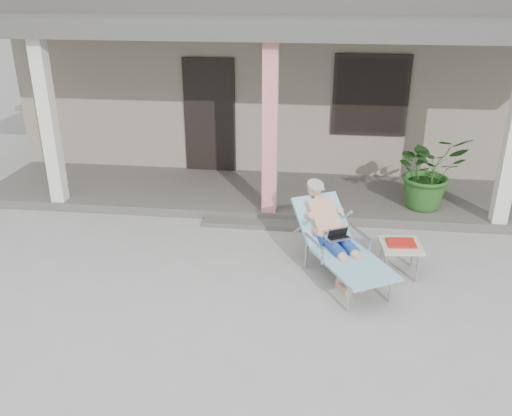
# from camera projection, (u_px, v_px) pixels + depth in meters

# --- Properties ---
(ground) EXTENTS (60.00, 60.00, 0.00)m
(ground) POSITION_uv_depth(u_px,v_px,m) (252.00, 290.00, 6.74)
(ground) COLOR #9E9E99
(ground) RESTS_ON ground
(house) EXTENTS (10.40, 5.40, 3.30)m
(house) POSITION_uv_depth(u_px,v_px,m) (289.00, 70.00, 12.00)
(house) COLOR gray
(house) RESTS_ON ground
(porch_deck) EXTENTS (10.00, 2.00, 0.15)m
(porch_deck) POSITION_uv_depth(u_px,v_px,m) (274.00, 195.00, 9.45)
(porch_deck) COLOR #605B56
(porch_deck) RESTS_ON ground
(porch_overhang) EXTENTS (10.00, 2.30, 2.85)m
(porch_overhang) POSITION_uv_depth(u_px,v_px,m) (276.00, 33.00, 8.32)
(porch_overhang) COLOR silver
(porch_overhang) RESTS_ON porch_deck
(porch_step) EXTENTS (2.00, 0.30, 0.07)m
(porch_step) POSITION_uv_depth(u_px,v_px,m) (267.00, 224.00, 8.41)
(porch_step) COLOR #605B56
(porch_step) RESTS_ON ground
(lounger) EXTENTS (1.39, 1.82, 1.15)m
(lounger) POSITION_uv_depth(u_px,v_px,m) (337.00, 224.00, 6.85)
(lounger) COLOR #B7B7BC
(lounger) RESTS_ON ground
(side_table) EXTENTS (0.55, 0.55, 0.46)m
(side_table) POSITION_uv_depth(u_px,v_px,m) (400.00, 247.00, 6.97)
(side_table) COLOR beige
(side_table) RESTS_ON ground
(potted_palm) EXTENTS (1.33, 1.23, 1.22)m
(potted_palm) POSITION_uv_depth(u_px,v_px,m) (429.00, 171.00, 8.54)
(potted_palm) COLOR #26591E
(potted_palm) RESTS_ON porch_deck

